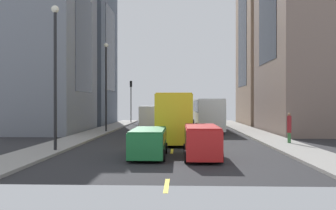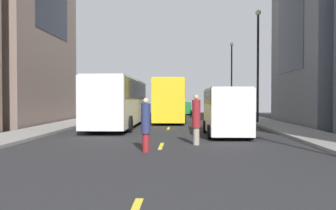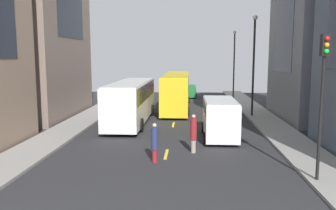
{
  "view_description": "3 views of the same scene",
  "coord_description": "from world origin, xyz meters",
  "px_view_note": "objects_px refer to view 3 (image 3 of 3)",
  "views": [
    {
      "loc": [
        -0.44,
        32.53,
        2.86
      ],
      "look_at": [
        0.62,
        1.37,
        2.76
      ],
      "focal_mm": 35.39,
      "sensor_mm": 36.0,
      "label": 1
    },
    {
      "loc": [
        0.83,
        -26.71,
        2.04
      ],
      "look_at": [
        -0.18,
        -0.4,
        1.5
      ],
      "focal_mm": 35.83,
      "sensor_mm": 36.0,
      "label": 2
    },
    {
      "loc": [
        1.27,
        -31.15,
        5.38
      ],
      "look_at": [
        -0.56,
        -2.16,
        1.3
      ],
      "focal_mm": 36.92,
      "sensor_mm": 36.0,
      "label": 3
    }
  ],
  "objects_px": {
    "delivery_van_white": "(220,116)",
    "pedestrian_walking_far": "(155,142)",
    "car_green_0": "(189,90)",
    "streetcar_yellow": "(177,88)",
    "traffic_light_near_corner": "(323,81)",
    "pedestrian_waiting_curb": "(111,91)",
    "city_bus_white": "(131,98)",
    "car_red_1": "(168,89)",
    "pedestrian_crossing_near": "(193,133)"
  },
  "relations": [
    {
      "from": "car_green_0",
      "to": "pedestrian_walking_far",
      "type": "distance_m",
      "value": 29.05
    },
    {
      "from": "pedestrian_crossing_near",
      "to": "pedestrian_waiting_curb",
      "type": "relative_size",
      "value": 1.05
    },
    {
      "from": "city_bus_white",
      "to": "pedestrian_waiting_curb",
      "type": "height_order",
      "value": "city_bus_white"
    },
    {
      "from": "pedestrian_crossing_near",
      "to": "pedestrian_waiting_curb",
      "type": "bearing_deg",
      "value": 131.42
    },
    {
      "from": "city_bus_white",
      "to": "pedestrian_waiting_curb",
      "type": "distance_m",
      "value": 13.61
    },
    {
      "from": "delivery_van_white",
      "to": "car_red_1",
      "type": "height_order",
      "value": "delivery_van_white"
    },
    {
      "from": "city_bus_white",
      "to": "car_green_0",
      "type": "distance_m",
      "value": 18.99
    },
    {
      "from": "pedestrian_waiting_curb",
      "to": "streetcar_yellow",
      "type": "bearing_deg",
      "value": 92.6
    },
    {
      "from": "car_green_0",
      "to": "car_red_1",
      "type": "bearing_deg",
      "value": 173.73
    },
    {
      "from": "car_red_1",
      "to": "city_bus_white",
      "type": "bearing_deg",
      "value": -95.67
    },
    {
      "from": "car_red_1",
      "to": "traffic_light_near_corner",
      "type": "height_order",
      "value": "traffic_light_near_corner"
    },
    {
      "from": "streetcar_yellow",
      "to": "traffic_light_near_corner",
      "type": "xyz_separation_m",
      "value": [
        6.84,
        -21.09,
        2.28
      ]
    },
    {
      "from": "delivery_van_white",
      "to": "traffic_light_near_corner",
      "type": "height_order",
      "value": "traffic_light_near_corner"
    },
    {
      "from": "pedestrian_crossing_near",
      "to": "pedestrian_waiting_curb",
      "type": "xyz_separation_m",
      "value": [
        -9.59,
        21.45,
        0.12
      ]
    },
    {
      "from": "city_bus_white",
      "to": "car_red_1",
      "type": "relative_size",
      "value": 2.65
    },
    {
      "from": "delivery_van_white",
      "to": "pedestrian_waiting_curb",
      "type": "relative_size",
      "value": 2.47
    },
    {
      "from": "city_bus_white",
      "to": "car_red_1",
      "type": "height_order",
      "value": "city_bus_white"
    },
    {
      "from": "car_green_0",
      "to": "pedestrian_waiting_curb",
      "type": "height_order",
      "value": "pedestrian_waiting_curb"
    },
    {
      "from": "city_bus_white",
      "to": "car_green_0",
      "type": "relative_size",
      "value": 2.61
    },
    {
      "from": "car_green_0",
      "to": "car_red_1",
      "type": "xyz_separation_m",
      "value": [
        -2.82,
        0.31,
        0.11
      ]
    },
    {
      "from": "city_bus_white",
      "to": "pedestrian_walking_far",
      "type": "bearing_deg",
      "value": -74.32
    },
    {
      "from": "pedestrian_walking_far",
      "to": "traffic_light_near_corner",
      "type": "height_order",
      "value": "traffic_light_near_corner"
    },
    {
      "from": "pedestrian_walking_far",
      "to": "traffic_light_near_corner",
      "type": "bearing_deg",
      "value": 73.09
    },
    {
      "from": "city_bus_white",
      "to": "traffic_light_near_corner",
      "type": "distance_m",
      "value": 16.76
    },
    {
      "from": "pedestrian_waiting_curb",
      "to": "pedestrian_walking_far",
      "type": "height_order",
      "value": "pedestrian_waiting_curb"
    },
    {
      "from": "pedestrian_crossing_near",
      "to": "traffic_light_near_corner",
      "type": "relative_size",
      "value": 0.36
    },
    {
      "from": "pedestrian_walking_far",
      "to": "city_bus_white",
      "type": "bearing_deg",
      "value": -162.7
    },
    {
      "from": "streetcar_yellow",
      "to": "pedestrian_walking_far",
      "type": "height_order",
      "value": "streetcar_yellow"
    },
    {
      "from": "streetcar_yellow",
      "to": "car_red_1",
      "type": "bearing_deg",
      "value": 98.18
    },
    {
      "from": "pedestrian_walking_far",
      "to": "traffic_light_near_corner",
      "type": "xyz_separation_m",
      "value": [
        7.24,
        -2.43,
        3.33
      ]
    },
    {
      "from": "streetcar_yellow",
      "to": "delivery_van_white",
      "type": "distance_m",
      "value": 13.48
    },
    {
      "from": "car_green_0",
      "to": "streetcar_yellow",
      "type": "bearing_deg",
      "value": -97.12
    },
    {
      "from": "delivery_van_white",
      "to": "traffic_light_near_corner",
      "type": "relative_size",
      "value": 0.84
    },
    {
      "from": "pedestrian_waiting_curb",
      "to": "pedestrian_walking_far",
      "type": "distance_m",
      "value": 24.62
    },
    {
      "from": "delivery_van_white",
      "to": "pedestrian_walking_far",
      "type": "bearing_deg",
      "value": -123.85
    },
    {
      "from": "streetcar_yellow",
      "to": "traffic_light_near_corner",
      "type": "distance_m",
      "value": 22.29
    },
    {
      "from": "car_red_1",
      "to": "pedestrian_crossing_near",
      "type": "bearing_deg",
      "value": -83.49
    },
    {
      "from": "streetcar_yellow",
      "to": "traffic_light_near_corner",
      "type": "bearing_deg",
      "value": -72.02
    },
    {
      "from": "streetcar_yellow",
      "to": "pedestrian_walking_far",
      "type": "distance_m",
      "value": 18.7
    },
    {
      "from": "streetcar_yellow",
      "to": "car_green_0",
      "type": "height_order",
      "value": "streetcar_yellow"
    },
    {
      "from": "car_red_1",
      "to": "streetcar_yellow",
      "type": "bearing_deg",
      "value": -81.82
    },
    {
      "from": "city_bus_white",
      "to": "delivery_van_white",
      "type": "height_order",
      "value": "city_bus_white"
    },
    {
      "from": "streetcar_yellow",
      "to": "pedestrian_walking_far",
      "type": "xyz_separation_m",
      "value": [
        -0.4,
        -18.66,
        -1.05
      ]
    },
    {
      "from": "pedestrian_waiting_curb",
      "to": "traffic_light_near_corner",
      "type": "relative_size",
      "value": 0.34
    },
    {
      "from": "car_green_0",
      "to": "pedestrian_walking_far",
      "type": "xyz_separation_m",
      "value": [
        -1.69,
        -29.0,
        0.17
      ]
    },
    {
      "from": "delivery_van_white",
      "to": "pedestrian_crossing_near",
      "type": "height_order",
      "value": "delivery_van_white"
    },
    {
      "from": "pedestrian_waiting_curb",
      "to": "traffic_light_near_corner",
      "type": "bearing_deg",
      "value": 63.19
    },
    {
      "from": "streetcar_yellow",
      "to": "pedestrian_walking_far",
      "type": "bearing_deg",
      "value": -91.23
    },
    {
      "from": "pedestrian_waiting_curb",
      "to": "pedestrian_walking_far",
      "type": "relative_size",
      "value": 1.02
    },
    {
      "from": "city_bus_white",
      "to": "pedestrian_crossing_near",
      "type": "xyz_separation_m",
      "value": [
        4.98,
        -8.67,
        -0.85
      ]
    }
  ]
}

